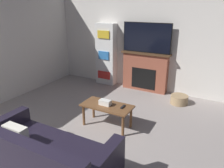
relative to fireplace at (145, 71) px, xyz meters
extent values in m
cube|color=silver|center=(-0.28, 0.14, 0.82)|extent=(5.87, 0.06, 2.70)
cube|color=silver|center=(-2.75, -2.11, 0.82)|extent=(0.06, 5.45, 2.70)
cube|color=brown|center=(0.00, 0.00, -0.02)|extent=(1.21, 0.22, 1.01)
cube|color=black|center=(0.00, -0.11, -0.17)|extent=(0.67, 0.01, 0.56)
cube|color=#4C331E|center=(0.00, -0.02, 0.50)|extent=(1.31, 0.28, 0.04)
cube|color=black|center=(0.00, -0.02, 0.91)|extent=(1.28, 0.03, 0.77)
cube|color=black|center=(0.00, -0.03, 0.91)|extent=(1.25, 0.01, 0.73)
cube|color=black|center=(-0.04, -3.69, -0.32)|extent=(1.91, 0.95, 0.43)
cube|color=black|center=(-0.04, -4.09, 0.10)|extent=(1.91, 0.16, 0.41)
cube|color=black|center=(-0.91, -3.69, -0.21)|extent=(0.16, 0.95, 0.65)
cube|color=silver|center=(-0.47, -3.79, 0.03)|extent=(0.36, 0.14, 0.28)
cube|color=brown|center=(0.04, -2.17, -0.09)|extent=(0.97, 0.47, 0.03)
cylinder|color=brown|center=(-0.38, -2.35, -0.32)|extent=(0.05, 0.05, 0.42)
cylinder|color=brown|center=(0.47, -2.35, -0.32)|extent=(0.05, 0.05, 0.42)
cylinder|color=brown|center=(-0.38, -1.99, -0.32)|extent=(0.05, 0.05, 0.42)
cylinder|color=brown|center=(0.47, -1.99, -0.32)|extent=(0.05, 0.05, 0.42)
cube|color=white|center=(0.01, -2.18, -0.03)|extent=(0.22, 0.12, 0.10)
cube|color=black|center=(0.35, -2.11, -0.07)|extent=(0.04, 0.15, 0.02)
cube|color=white|center=(-1.20, -0.02, 0.35)|extent=(0.57, 0.26, 1.76)
cube|color=red|center=(-1.20, -0.16, -0.24)|extent=(0.39, 0.03, 0.22)
cube|color=#2D70B7|center=(-1.20, -0.16, 0.35)|extent=(0.33, 0.03, 0.23)
cube|color=gold|center=(-1.20, -0.16, 0.93)|extent=(0.36, 0.03, 0.21)
cylinder|color=tan|center=(1.05, -0.46, -0.43)|extent=(0.41, 0.41, 0.21)
camera|label=1|loc=(1.90, -5.41, 1.72)|focal=35.00mm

